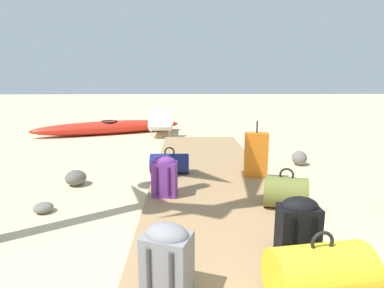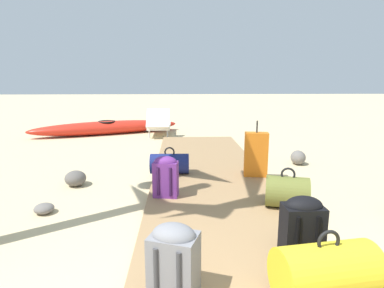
{
  "view_description": "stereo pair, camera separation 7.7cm",
  "coord_description": "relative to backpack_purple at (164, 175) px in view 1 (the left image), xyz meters",
  "views": [
    {
      "loc": [
        -0.4,
        -0.93,
        1.54
      ],
      "look_at": [
        -0.27,
        3.93,
        0.55
      ],
      "focal_mm": 29.72,
      "sensor_mm": 36.0,
      "label": 1
    },
    {
      "loc": [
        -0.47,
        -0.93,
        1.54
      ],
      "look_at": [
        -0.27,
        3.93,
        0.55
      ],
      "focal_mm": 29.72,
      "sensor_mm": 36.0,
      "label": 2
    }
  ],
  "objects": [
    {
      "name": "ground_plane",
      "position": [
        0.65,
        -0.06,
        -0.36
      ],
      "size": [
        60.0,
        60.0,
        0.0
      ],
      "primitive_type": "plane",
      "color": "#D1BA8C"
    },
    {
      "name": "backpack_black",
      "position": [
        1.18,
        -1.46,
        0.0
      ],
      "size": [
        0.33,
        0.24,
        0.53
      ],
      "color": "black",
      "rests_on": "boardwalk"
    },
    {
      "name": "suitcase_orange",
      "position": [
        1.34,
        0.83,
        0.06
      ],
      "size": [
        0.38,
        0.24,
        0.86
      ],
      "color": "orange",
      "rests_on": "boardwalk"
    },
    {
      "name": "rock_left_far",
      "position": [
        -1.42,
        -0.28,
        -0.3
      ],
      "size": [
        0.32,
        0.32,
        0.12
      ],
      "primitive_type": "ellipsoid",
      "rotation": [
        0.0,
        0.0,
        0.61
      ],
      "color": "slate",
      "rests_on": "ground"
    },
    {
      "name": "kayak",
      "position": [
        -1.89,
        5.24,
        -0.17
      ],
      "size": [
        4.14,
        2.17,
        0.38
      ],
      "color": "red",
      "rests_on": "ground"
    },
    {
      "name": "backpack_grey",
      "position": [
        0.13,
        -1.89,
        -0.0
      ],
      "size": [
        0.38,
        0.33,
        0.52
      ],
      "color": "slate",
      "rests_on": "boardwalk"
    },
    {
      "name": "rock_right_far",
      "position": [
        2.36,
        1.75,
        -0.23
      ],
      "size": [
        0.3,
        0.35,
        0.26
      ],
      "primitive_type": "ellipsoid",
      "rotation": [
        0.0,
        0.0,
        1.47
      ],
      "color": "slate",
      "rests_on": "ground"
    },
    {
      "name": "duffel_bag_navy",
      "position": [
        0.02,
        1.01,
        -0.12
      ],
      "size": [
        0.61,
        0.33,
        0.43
      ],
      "color": "navy",
      "rests_on": "boardwalk"
    },
    {
      "name": "boardwalk",
      "position": [
        0.65,
        0.66,
        -0.32
      ],
      "size": [
        1.75,
        7.15,
        0.08
      ],
      "primitive_type": "cube",
      "color": "#9E7A51",
      "rests_on": "ground"
    },
    {
      "name": "backpack_purple",
      "position": [
        0.0,
        0.0,
        0.0
      ],
      "size": [
        0.33,
        0.24,
        0.53
      ],
      "color": "#6B2D84",
      "rests_on": "boardwalk"
    },
    {
      "name": "lounge_chair",
      "position": [
        -0.38,
        4.95,
        -0.03
      ],
      "size": [
        0.61,
        1.56,
        0.78
      ],
      "color": "white",
      "rests_on": "ground"
    },
    {
      "name": "duffel_bag_yellow",
      "position": [
        1.15,
        -1.97,
        -0.08
      ],
      "size": [
        0.72,
        0.48,
        0.5
      ],
      "color": "gold",
      "rests_on": "boardwalk"
    },
    {
      "name": "rock_left_near",
      "position": [
        -1.36,
        0.7,
        -0.24
      ],
      "size": [
        0.41,
        0.43,
        0.22
      ],
      "primitive_type": "ellipsoid",
      "rotation": [
        0.0,
        0.0,
        1.94
      ],
      "color": "#5B5651",
      "rests_on": "ground"
    },
    {
      "name": "duffel_bag_olive",
      "position": [
        1.42,
        -0.41,
        -0.09
      ],
      "size": [
        0.56,
        0.49,
        0.48
      ],
      "color": "olive",
      "rests_on": "boardwalk"
    }
  ]
}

